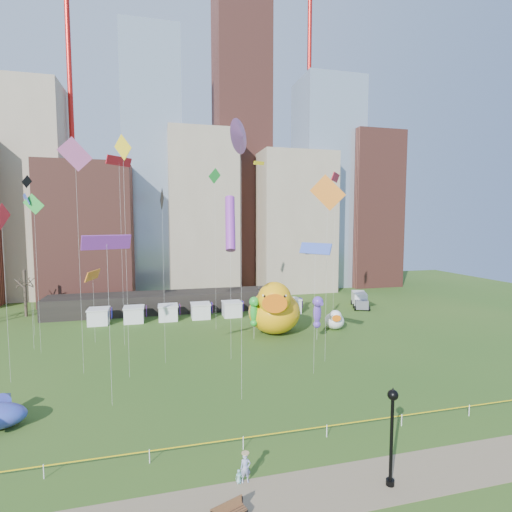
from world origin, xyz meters
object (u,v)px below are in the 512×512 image
object	(u,v)px
seahorse_green	(254,309)
toddler	(239,476)
big_duck	(274,309)
seahorse_purple	(317,309)
box_truck	(360,300)
small_duck	(335,320)
park_bench	(228,512)
woman	(245,468)
lamppost	(392,426)

from	to	relation	value
seahorse_green	toddler	xyz separation A→B (m)	(-7.52, -26.66, -3.51)
big_duck	seahorse_purple	bearing A→B (deg)	-24.35
seahorse_purple	box_truck	world-z (taller)	seahorse_purple
small_duck	toddler	xyz separation A→B (m)	(-19.61, -28.24, -0.91)
big_duck	park_bench	size ratio (longest dim) A/B	5.34
seahorse_green	box_truck	world-z (taller)	seahorse_green
woman	big_duck	bearing A→B (deg)	73.47
box_truck	small_duck	bearing A→B (deg)	-110.29
small_duck	seahorse_green	size ratio (longest dim) A/B	0.75
seahorse_green	toddler	world-z (taller)	seahorse_green
park_bench	woman	size ratio (longest dim) A/B	1.16
seahorse_purple	lamppost	size ratio (longest dim) A/B	0.98
lamppost	toddler	xyz separation A→B (m)	(-8.37, 2.30, -3.13)
park_bench	lamppost	xyz separation A→B (m)	(9.47, 0.42, 3.02)
big_duck	box_truck	distance (m)	23.04
big_duck	woman	distance (m)	30.12
park_bench	woman	bearing A→B (deg)	40.12
big_duck	toddler	xyz separation A→B (m)	(-10.71, -28.18, -2.98)
small_duck	woman	bearing A→B (deg)	-106.80
big_duck	seahorse_purple	size ratio (longest dim) A/B	1.85
toddler	small_duck	bearing A→B (deg)	57.38
seahorse_purple	woman	size ratio (longest dim) A/B	3.35
seahorse_purple	small_duck	bearing A→B (deg)	38.91
big_duck	toddler	distance (m)	30.29
park_bench	toddler	bearing A→B (deg)	46.82
seahorse_green	woman	bearing A→B (deg)	-103.64
big_duck	seahorse_green	bearing A→B (deg)	-137.95
seahorse_green	seahorse_purple	xyz separation A→B (m)	(7.73, -2.42, 0.03)
seahorse_green	lamppost	distance (m)	28.97
big_duck	seahorse_green	distance (m)	3.57
seahorse_green	park_bench	xyz separation A→B (m)	(-8.62, -29.37, -3.41)
seahorse_green	seahorse_purple	world-z (taller)	seahorse_purple
seahorse_green	seahorse_purple	bearing A→B (deg)	-16.04
big_duck	small_duck	bearing A→B (deg)	16.91
big_duck	small_duck	distance (m)	9.14
seahorse_purple	park_bench	distance (m)	31.71
woman	lamppost	bearing A→B (deg)	-12.48
small_duck	box_truck	world-z (taller)	small_duck
small_duck	lamppost	xyz separation A→B (m)	(-11.24, -30.53, 2.22)
woman	seahorse_green	bearing A→B (deg)	78.59
big_duck	lamppost	xyz separation A→B (m)	(-2.34, -30.48, 0.15)
lamppost	woman	size ratio (longest dim) A/B	3.43
small_duck	box_truck	bearing A→B (deg)	65.87
park_bench	woman	distance (m)	3.11
small_duck	lamppost	distance (m)	32.61
lamppost	woman	bearing A→B (deg)	163.95
park_bench	small_duck	bearing A→B (deg)	35.02
toddler	seahorse_purple	bearing A→B (deg)	59.96
seahorse_purple	woman	distance (m)	28.60
woman	toddler	xyz separation A→B (m)	(-0.39, 0.00, -0.44)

